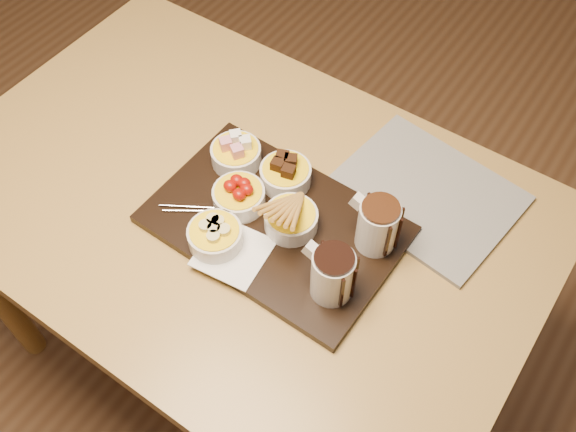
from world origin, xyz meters
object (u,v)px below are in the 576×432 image
Objects in this scene: serving_board at (275,224)px; newspaper at (425,194)px; dining_table at (239,227)px; pitcher_dark_chocolate at (332,275)px; pitcher_milk_chocolate at (378,226)px; bowl_strawberries at (239,197)px.

serving_board is 0.30m from newspaper.
dining_table is 0.32m from pitcher_dark_chocolate.
serving_board is at bearing -123.65° from newspaper.
dining_table is 11.89× the size of pitcher_dark_chocolate.
pitcher_milk_chocolate is 0.18m from newspaper.
pitcher_milk_chocolate is (0.28, 0.06, 0.17)m from dining_table.
dining_table is 3.59× the size of newspaper.
bowl_strawberries is at bearing -33.66° from dining_table.
dining_table is at bearing 174.29° from serving_board.
bowl_strawberries is 0.99× the size of pitcher_milk_chocolate.
bowl_strawberries is (-0.08, -0.00, 0.03)m from serving_board.
newspaper is at bearing 35.73° from dining_table.
bowl_strawberries is 0.27m from pitcher_milk_chocolate.
bowl_strawberries reaches higher than newspaper.
pitcher_dark_chocolate is (0.16, -0.06, 0.06)m from serving_board.
dining_table is at bearing -137.08° from newspaper.
newspaper is (0.02, 0.16, -0.06)m from pitcher_milk_chocolate.
dining_table is 0.33m from pitcher_milk_chocolate.
dining_table is 12.00× the size of bowl_strawberries.
bowl_strawberries is at bearing -132.87° from newspaper.
pitcher_dark_chocolate is 0.30m from newspaper.
pitcher_dark_chocolate is (0.27, -0.07, 0.17)m from dining_table.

